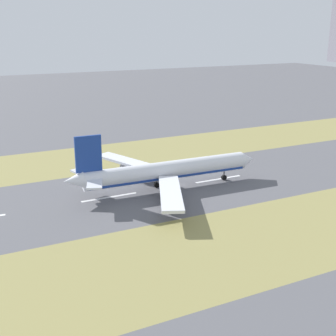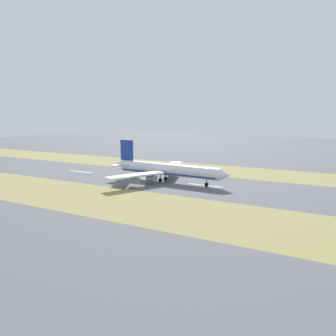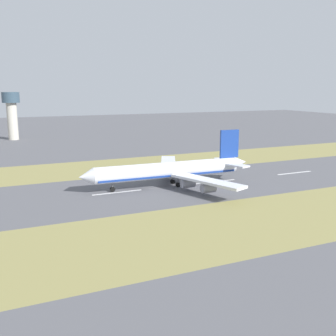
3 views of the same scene
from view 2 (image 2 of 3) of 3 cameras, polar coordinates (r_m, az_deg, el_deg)
The scene contains 7 objects.
ground_plane at distance 164.11m, azimuth 1.83°, elevation -2.52°, with size 800.00×800.00×0.00m, color #56565B.
grass_median_west at distance 204.53m, azimuth 7.61°, elevation -0.29°, with size 40.00×600.00×0.01m, color olive.
grass_median_east at distance 126.80m, azimuth -7.55°, elevation -6.07°, with size 40.00×600.00×0.01m, color olive.
centreline_dash_near at distance 202.08m, azimuth -14.93°, elevation -0.63°, with size 1.20×18.00×0.01m, color silver.
centreline_dash_mid at distance 176.99m, azimuth -5.54°, elevation -1.70°, with size 1.20×18.00×0.01m, color silver.
centreline_dash_far at distance 158.17m, azimuth 6.51°, elevation -3.01°, with size 1.20×18.00×0.01m, color silver.
airplane_main_jet at distance 165.81m, azimuth -0.56°, elevation -0.28°, with size 64.10×67.15×20.20m.
Camera 2 is at (143.08, 73.33, 32.88)m, focal length 35.00 mm.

